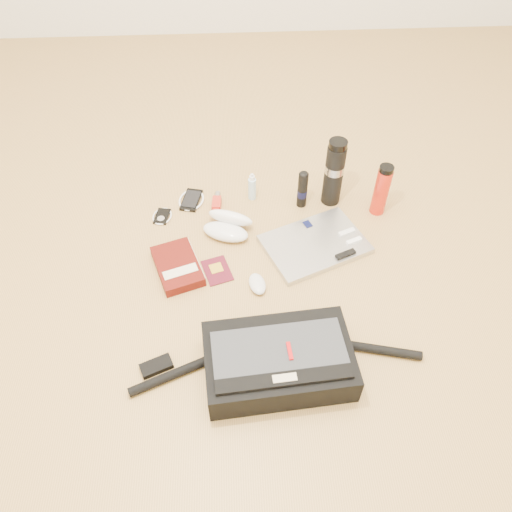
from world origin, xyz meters
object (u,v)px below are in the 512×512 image
laptop (315,244)px  thermos_black (334,172)px  thermos_red (381,190)px  book (178,266)px  messenger_bag (278,361)px

laptop → thermos_black: bearing=46.5°
thermos_black → thermos_red: size_ratio=1.30×
book → messenger_bag: bearing=-71.7°
messenger_bag → thermos_black: thermos_black is taller
laptop → thermos_black: size_ratio=1.50×
laptop → book: 0.51m
thermos_red → book: bearing=-161.2°
book → thermos_red: (0.78, 0.27, 0.09)m
messenger_bag → thermos_red: size_ratio=4.07×
messenger_bag → thermos_red: bearing=51.6°
book → laptop: bearing=-9.5°
laptop → thermos_black: 0.30m
laptop → messenger_bag: bearing=-132.9°
thermos_black → thermos_red: (0.18, -0.07, -0.04)m
messenger_bag → laptop: (0.19, 0.51, -0.04)m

